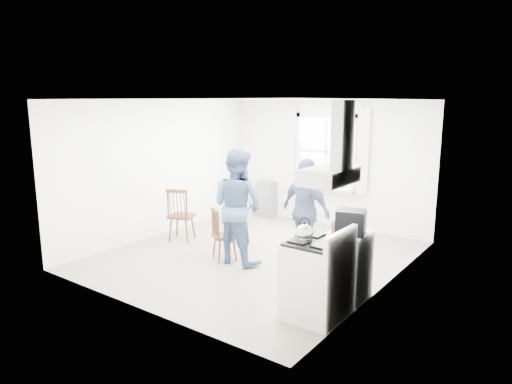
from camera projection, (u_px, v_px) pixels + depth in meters
name	position (u px, v px, depth m)	size (l,w,h in m)	color
room_shell	(256.00, 180.00, 7.51)	(4.62, 5.12, 2.64)	gray
window_assembly	(325.00, 156.00, 9.41)	(1.88, 0.24, 1.70)	white
range_hood	(333.00, 162.00, 5.12)	(0.45, 0.76, 0.94)	silver
shelf_unit	(266.00, 199.00, 10.34)	(0.40, 0.30, 0.80)	slate
gas_stove	(317.00, 278.00, 5.49)	(0.68, 0.76, 1.12)	white
kettle	(304.00, 233.00, 5.36)	(0.21, 0.21, 0.30)	silver
low_cabinet	(348.00, 265.00, 6.01)	(0.50, 0.55, 0.90)	silver
stereo_stack	(351.00, 222.00, 5.82)	(0.43, 0.40, 0.32)	black
cardboard_box	(343.00, 228.00, 5.82)	(0.25, 0.18, 0.16)	#A67350
windsor_chair_a	(179.00, 209.00, 8.42)	(0.55, 0.54, 1.01)	#482317
windsor_chair_b	(219.00, 229.00, 7.45)	(0.50, 0.50, 0.87)	#482317
person_left	(240.00, 201.00, 8.23)	(0.58, 0.58, 1.60)	white
person_mid	(237.00, 206.00, 7.28)	(0.90, 0.90, 1.85)	#475D85
person_right	(306.00, 210.00, 7.34)	(0.99, 0.99, 1.69)	navy
potted_plant	(344.00, 181.00, 9.16)	(0.16, 0.16, 0.30)	#347638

